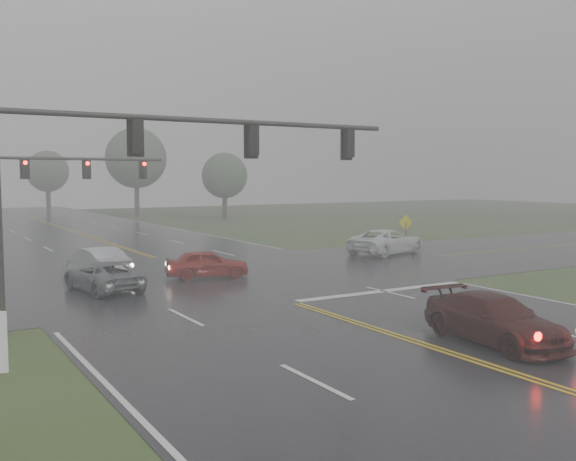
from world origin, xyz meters
TOP-DOWN VIEW (x-y plane):
  - main_road at (0.00, 20.00)m, footprint 18.00×160.00m
  - cross_street at (0.00, 22.00)m, footprint 120.00×14.00m
  - stop_bar at (4.50, 14.40)m, footprint 8.50×0.50m
  - sedan_maroon at (1.86, 6.23)m, footprint 2.32×4.90m
  - sedan_red at (-0.35, 21.55)m, footprint 4.20×2.52m
  - sedan_silver at (-4.85, 24.46)m, footprint 2.34×4.61m
  - car_grey at (-5.55, 20.54)m, footprint 2.71×4.74m
  - pickup_white at (13.00, 24.43)m, footprint 5.99×3.95m
  - signal_gantry_near at (-5.63, 14.73)m, footprint 14.69×0.34m
  - signal_gantry_far at (-6.87, 30.26)m, footprint 10.94×0.33m
  - sign_diamond_east at (14.55, 24.45)m, footprint 1.00×0.20m
  - tree_ne_a at (11.46, 68.95)m, footprint 7.21×7.21m
  - tree_e_near at (18.10, 58.49)m, footprint 5.06×5.06m
  - tree_n_far at (4.66, 86.88)m, footprint 5.70×5.70m

SIDE VIEW (x-z plane):
  - main_road at x=0.00m, z-range -0.01..0.01m
  - cross_street at x=0.00m, z-range -0.01..0.01m
  - stop_bar at x=4.50m, z-range 0.00..0.00m
  - sedan_maroon at x=1.86m, z-range -0.69..0.69m
  - sedan_red at x=-0.35m, z-range -0.67..0.67m
  - sedan_silver at x=-4.85m, z-range -0.72..0.72m
  - car_grey at x=-5.55m, z-range -0.62..0.62m
  - pickup_white at x=13.00m, z-range -0.76..0.76m
  - sign_diamond_east at x=14.55m, z-range 0.42..2.84m
  - signal_gantry_far at x=-6.87m, z-range 1.31..7.86m
  - tree_e_near at x=18.10m, z-range 1.16..8.60m
  - signal_gantry_near at x=-5.63m, z-range 1.58..9.27m
  - tree_n_far at x=4.66m, z-range 1.31..9.68m
  - tree_ne_a at x=11.46m, z-range 1.67..12.27m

